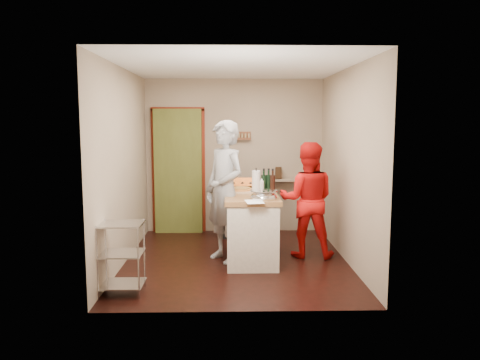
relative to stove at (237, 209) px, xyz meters
name	(u,v)px	position (x,y,z in m)	size (l,w,h in m)	color
floor	(236,260)	(-0.05, -1.42, -0.45)	(3.50, 3.50, 0.00)	black
back_wall	(197,166)	(-0.69, 0.36, 0.68)	(3.00, 0.44, 2.60)	gray
left_wall	(123,166)	(-1.55, -1.42, 0.85)	(0.04, 3.50, 2.60)	gray
right_wall	(347,166)	(1.45, -1.42, 0.85)	(0.04, 3.50, 2.60)	gray
ceiling	(236,66)	(-0.05, -1.42, 2.16)	(3.00, 3.50, 0.02)	white
stove	(237,209)	(0.00, 0.00, 0.00)	(0.60, 0.63, 1.00)	black
wire_shelving	(121,254)	(-1.33, -2.62, -0.01)	(0.48, 0.40, 0.80)	silver
island	(252,226)	(0.17, -1.42, 0.03)	(0.72, 1.34, 1.22)	beige
person_stripe	(225,191)	(-0.20, -1.43, 0.51)	(0.70, 0.46, 1.91)	#B0B0B5
person_red	(307,200)	(0.95, -1.24, 0.36)	(0.78, 0.61, 1.61)	#BD0E0C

